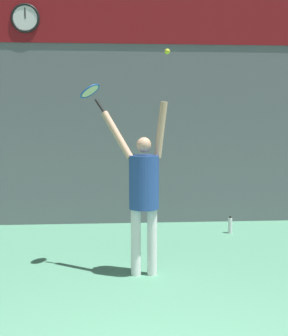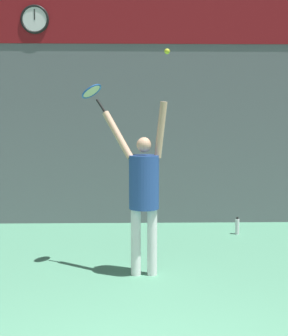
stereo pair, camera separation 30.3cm
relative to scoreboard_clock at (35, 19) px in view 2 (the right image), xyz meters
name	(u,v)px [view 2 (the right image)]	position (x,y,z in m)	size (l,w,h in m)	color
back_wall	(137,95)	(1.91, 0.08, -1.39)	(18.00, 0.10, 5.00)	slate
sponsor_banner	(137,20)	(1.91, 0.02, 0.00)	(7.04, 0.02, 0.88)	maroon
scoreboard_clock	(35,19)	(0.00, 0.00, 0.00)	(0.54, 0.05, 0.54)	white
tennis_player	(144,188)	(1.97, -3.03, -2.74)	(0.88, 0.52, 2.27)	white
tennis_racket	(92,93)	(1.29, -2.67, -1.50)	(0.39, 0.38, 0.39)	black
tennis_ball	(167,51)	(2.26, -3.11, -1.01)	(0.07, 0.07, 0.07)	#CCDB2D
water_bottle	(237,226)	(3.68, -0.91, -3.75)	(0.07, 0.07, 0.31)	silver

